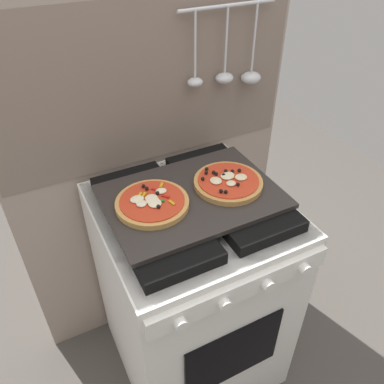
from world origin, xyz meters
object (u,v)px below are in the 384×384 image
object	(u,v)px
baking_tray	(192,197)
pizza_right	(228,182)
pizza_left	(152,203)
stove	(192,290)

from	to	relation	value
baking_tray	pizza_right	bearing A→B (deg)	-3.36
baking_tray	pizza_left	xyz separation A→B (m)	(-0.13, 0.01, 0.02)
stove	pizza_right	world-z (taller)	pizza_right
stove	baking_tray	bearing A→B (deg)	90.00
stove	pizza_left	world-z (taller)	pizza_left
pizza_left	baking_tray	bearing A→B (deg)	-2.53
stove	baking_tray	world-z (taller)	baking_tray
baking_tray	pizza_left	size ratio (longest dim) A/B	2.42
stove	pizza_right	size ratio (longest dim) A/B	4.04
stove	pizza_right	bearing A→B (deg)	-2.62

